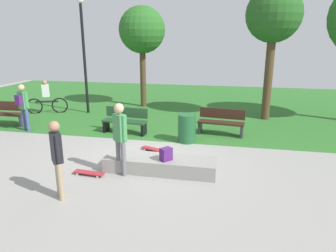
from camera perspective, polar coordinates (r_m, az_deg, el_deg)
name	(u,v)px	position (r m, az deg, el deg)	size (l,w,h in m)	color
ground_plane	(147,155)	(9.10, -3.81, -5.43)	(28.00, 28.00, 0.00)	gray
grass_lawn	(186,103)	(16.30, 3.29, 4.26)	(26.60, 12.71, 0.01)	#2D6B28
concrete_ledge	(160,164)	(7.99, -1.44, -7.11)	(2.86, 0.80, 0.37)	gray
backpack_on_ledge	(166,154)	(7.71, -0.36, -5.22)	(0.28, 0.20, 0.32)	#4C1E66
skater_performing_trick	(57,154)	(6.82, -19.80, -4.88)	(0.36, 0.37, 1.71)	tan
skater_watching	(120,133)	(7.60, -8.85, -1.34)	(0.38, 0.35, 1.82)	slate
skateboard_by_ledge	(89,173)	(8.06, -14.38, -8.34)	(0.81, 0.27, 0.08)	#A5262D
skateboard_spare	(154,149)	(9.40, -2.69, -4.28)	(0.82, 0.48, 0.08)	#A5262D
park_bench_near_lamppost	(125,120)	(11.15, -7.89, 1.11)	(1.64, 0.63, 0.91)	#1E4223
park_bench_far_right	(6,113)	(13.65, -27.70, 2.16)	(1.62, 0.54, 0.91)	#331E14
park_bench_far_left	(221,121)	(11.03, 9.78, 0.86)	(1.65, 0.67, 0.91)	#331E14
tree_young_birch	(274,17)	(13.35, 18.91, 18.51)	(2.16, 2.16, 5.27)	#4C3823
tree_slender_maple	(142,31)	(15.24, -4.81, 17.09)	(2.19, 2.19, 4.76)	#4C3823
lamp_post	(84,46)	(14.28, -15.31, 14.01)	(0.28, 0.28, 4.96)	black
trash_bin	(187,128)	(10.11, 3.50, -0.43)	(0.58, 0.58, 0.93)	#1E592D
pedestrian_with_backpack	(23,103)	(12.34, -25.21, 3.79)	(0.41, 0.41, 1.71)	#3F5184
cyclist_on_bicycle	(47,99)	(15.02, -21.49, 4.60)	(1.73, 0.69, 1.52)	black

